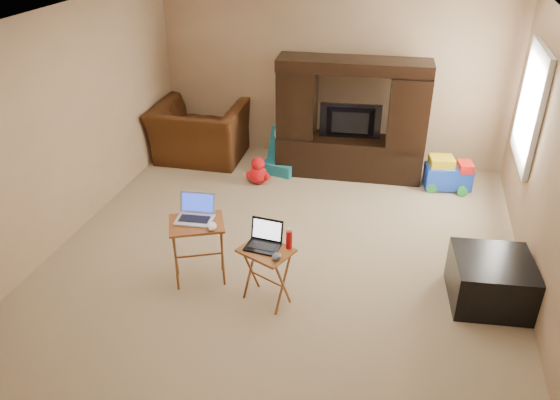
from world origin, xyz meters
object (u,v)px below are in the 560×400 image
(laptop_right, at_px, (262,237))
(mouse_left, at_px, (212,226))
(push_toy, at_px, (448,173))
(mouse_right, at_px, (276,257))
(tray_table_right, at_px, (266,275))
(water_bottle, at_px, (289,240))
(plush_toy, at_px, (258,170))
(television, at_px, (350,123))
(tray_table_left, at_px, (199,252))
(laptop_left, at_px, (194,210))
(ottoman, at_px, (491,281))
(recliner, at_px, (200,133))
(entertainment_center, at_px, (351,119))
(child_rocker, at_px, (281,152))

(laptop_right, distance_m, mouse_left, 0.52)
(push_toy, xyz_separation_m, mouse_right, (-1.60, -2.99, 0.39))
(tray_table_right, bearing_deg, laptop_right, 177.31)
(water_bottle, bearing_deg, tray_table_right, -158.16)
(plush_toy, relative_size, laptop_right, 1.25)
(television, height_order, plush_toy, television)
(tray_table_right, xyz_separation_m, mouse_left, (-0.56, 0.08, 0.42))
(plush_toy, height_order, water_bottle, water_bottle)
(tray_table_left, distance_m, water_bottle, 1.01)
(television, height_order, push_toy, television)
(laptop_left, xyz_separation_m, laptop_right, (0.74, -0.16, -0.09))
(laptop_left, height_order, laptop_right, laptop_left)
(ottoman, bearing_deg, recliner, 148.41)
(television, relative_size, plush_toy, 2.13)
(tray_table_right, bearing_deg, laptop_left, -169.50)
(push_toy, distance_m, tray_table_left, 3.67)
(mouse_left, bearing_deg, television, 72.08)
(entertainment_center, distance_m, laptop_right, 2.99)
(push_toy, bearing_deg, ottoman, -92.06)
(tray_table_left, bearing_deg, ottoman, -16.81)
(child_rocker, height_order, mouse_left, mouse_left)
(recliner, xyz_separation_m, push_toy, (3.57, -0.09, -0.19))
(mouse_right, bearing_deg, plush_toy, 110.06)
(entertainment_center, relative_size, child_rocker, 3.40)
(recliner, xyz_separation_m, child_rocker, (1.28, -0.12, -0.12))
(tray_table_right, height_order, water_bottle, water_bottle)
(laptop_left, bearing_deg, plush_toy, 84.64)
(television, xyz_separation_m, ottoman, (1.72, -2.40, -0.55))
(entertainment_center, distance_m, laptop_left, 3.02)
(recliner, relative_size, tray_table_left, 1.87)
(laptop_right, bearing_deg, ottoman, 18.68)
(recliner, bearing_deg, entertainment_center, 178.72)
(plush_toy, xyz_separation_m, laptop_right, (0.75, -2.37, 0.52))
(child_rocker, distance_m, plush_toy, 0.51)
(entertainment_center, xyz_separation_m, tray_table_right, (-0.36, -2.98, -0.52))
(laptop_left, bearing_deg, tray_table_right, -18.94)
(mouse_right, bearing_deg, mouse_left, 163.41)
(entertainment_center, xyz_separation_m, water_bottle, (-0.16, -2.90, -0.13))
(recliner, xyz_separation_m, laptop_left, (1.07, -2.77, 0.39))
(ottoman, relative_size, mouse_left, 5.26)
(recliner, distance_m, laptop_right, 3.46)
(recliner, xyz_separation_m, tray_table_left, (1.10, -2.80, -0.07))
(push_toy, xyz_separation_m, laptop_left, (-2.51, -2.68, 0.57))
(ottoman, distance_m, mouse_right, 2.10)
(child_rocker, distance_m, water_bottle, 2.89)
(child_rocker, xyz_separation_m, water_bottle, (0.77, -2.76, 0.39))
(push_toy, bearing_deg, mouse_right, -128.94)
(tray_table_right, xyz_separation_m, laptop_left, (-0.78, 0.18, 0.51))
(recliner, distance_m, water_bottle, 3.54)
(child_rocker, height_order, ottoman, child_rocker)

